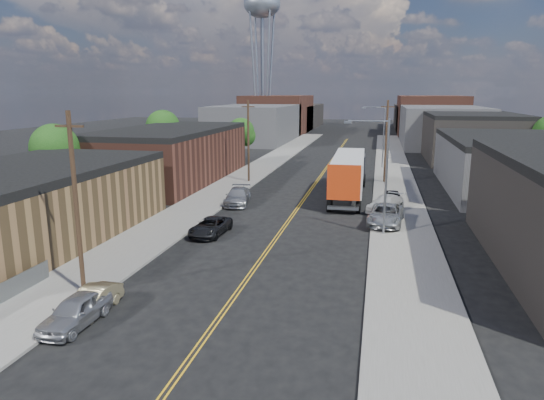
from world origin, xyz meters
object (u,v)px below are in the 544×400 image
at_px(car_right_lot_a, 386,214).
at_px(car_left_c, 210,227).
at_px(car_left_a, 76,311).
at_px(water_tower, 262,9).
at_px(car_right_lot_c, 393,198).
at_px(semi_truck, 350,172).
at_px(car_ahead_truck, 346,179).
at_px(car_left_d, 238,196).
at_px(car_left_b, 92,301).
at_px(car_right_lot_b, 385,204).

bearing_deg(car_right_lot_a, car_left_c, -150.78).
bearing_deg(car_left_c, car_left_a, -90.70).
distance_m(water_tower, car_right_lot_a, 92.29).
bearing_deg(car_right_lot_c, car_left_a, -119.46).
bearing_deg(car_left_a, car_right_lot_a, 57.22).
height_order(water_tower, car_left_a, water_tower).
relative_size(semi_truck, car_right_lot_c, 4.15).
xyz_separation_m(car_left_a, car_left_c, (1.21, 15.67, -0.07)).
bearing_deg(water_tower, car_left_c, -79.15).
relative_size(semi_truck, car_ahead_truck, 2.95).
bearing_deg(semi_truck, car_left_d, -149.17).
bearing_deg(car_ahead_truck, car_left_b, -98.24).
xyz_separation_m(car_right_lot_a, car_right_lot_c, (0.69, 7.00, -0.09)).
distance_m(semi_truck, car_left_a, 34.69).
distance_m(car_left_b, car_right_lot_c, 31.03).
bearing_deg(car_right_lot_b, car_right_lot_c, 100.38).
relative_size(car_right_lot_a, car_ahead_truck, 0.98).
height_order(car_left_b, car_right_lot_a, car_right_lot_a).
bearing_deg(car_left_b, semi_truck, 71.33).
height_order(car_right_lot_b, car_ahead_truck, car_ahead_truck).
bearing_deg(car_left_a, car_left_d, 90.90).
xyz_separation_m(water_tower, car_right_lot_a, (30.20, -82.00, -29.69)).
bearing_deg(car_ahead_truck, semi_truck, -75.81).
distance_m(car_right_lot_b, car_ahead_truck, 13.53).
relative_size(car_left_d, car_ahead_truck, 0.93).
distance_m(water_tower, car_left_a, 108.73).
bearing_deg(car_left_b, car_right_lot_c, 60.76).
bearing_deg(semi_truck, car_ahead_truck, 96.03).
xyz_separation_m(water_tower, car_left_d, (15.91, -77.05, -29.85)).
height_order(water_tower, car_right_lot_a, water_tower).
height_order(water_tower, car_left_d, water_tower).
relative_size(car_left_c, car_left_d, 0.87).
bearing_deg(car_left_b, car_left_a, -89.72).
relative_size(car_left_a, car_right_lot_a, 0.74).
relative_size(car_left_c, car_right_lot_b, 0.97).
xyz_separation_m(car_left_b, car_right_lot_a, (14.60, 20.00, 0.31)).
bearing_deg(car_left_d, car_left_b, -98.50).
relative_size(semi_truck, car_left_b, 4.48).
height_order(car_right_lot_a, car_right_lot_b, car_right_lot_a).
relative_size(water_tower, car_ahead_truck, 6.23).
bearing_deg(water_tower, car_right_lot_c, -67.61).
bearing_deg(car_right_lot_b, semi_truck, 144.42).
bearing_deg(car_right_lot_c, semi_truck, 133.34).
bearing_deg(car_right_lot_a, car_right_lot_c, 90.56).
distance_m(car_right_lot_b, car_right_lot_c, 2.55).
relative_size(car_left_d, car_right_lot_c, 1.30).
bearing_deg(car_left_a, car_right_lot_c, 63.24).
xyz_separation_m(semi_truck, car_left_c, (-9.62, -17.24, -1.95)).
xyz_separation_m(water_tower, car_ahead_truck, (25.70, -64.70, -29.82)).
bearing_deg(car_right_lot_c, water_tower, 111.26).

